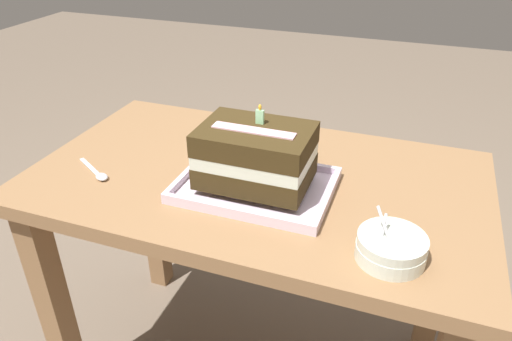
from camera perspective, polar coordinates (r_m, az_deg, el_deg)
The scene contains 5 objects.
dining_table at distance 1.19m, azimuth 0.05°, elevation -5.39°, with size 1.05×0.61×0.69m.
foil_tray at distance 1.06m, azimuth -0.05°, elevation -1.95°, with size 0.34×0.24×0.02m.
birthday_cake at distance 1.02m, azimuth -0.05°, elevation 1.85°, with size 0.24×0.17×0.17m.
bowl_stack at distance 0.90m, azimuth 15.77°, elevation -8.82°, with size 0.13×0.13×0.10m.
serving_spoon_near_tray at distance 1.17m, azimuth -18.15°, elevation -0.46°, with size 0.13×0.09×0.01m.
Camera 1 is at (0.33, -0.91, 1.26)m, focal length 33.64 mm.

